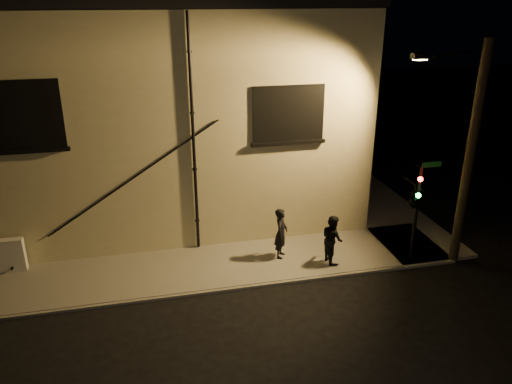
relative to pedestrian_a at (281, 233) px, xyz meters
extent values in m
plane|color=black|center=(-1.00, -1.56, -1.05)|extent=(90.00, 90.00, 0.00)
cube|color=slate|center=(-4.00, -0.06, -0.99)|extent=(20.00, 3.00, 0.12)
cube|color=slate|center=(5.50, 6.44, -0.99)|extent=(3.00, 16.00, 0.12)
cube|color=beige|center=(-4.00, 7.44, 3.20)|extent=(16.00, 12.00, 8.50)
cube|color=black|center=(-4.00, 7.44, 7.60)|extent=(16.20, 12.20, 0.30)
cube|color=black|center=(-8.00, 1.42, 4.35)|extent=(2.20, 0.10, 2.20)
cube|color=black|center=(-8.00, 1.44, 4.35)|extent=(1.98, 0.05, 1.98)
cube|color=black|center=(0.60, 1.42, 3.95)|extent=(2.60, 0.10, 2.00)
cube|color=#A5B28C|center=(0.60, 1.44, 3.95)|extent=(2.38, 0.05, 1.78)
cylinder|color=black|center=(-2.80, 1.36, 3.26)|extent=(0.11, 0.11, 8.30)
cylinder|color=black|center=(-5.00, 1.39, 1.95)|extent=(5.96, 0.04, 3.75)
cylinder|color=black|center=(-4.88, 1.39, 2.01)|extent=(5.96, 0.04, 3.75)
imported|color=black|center=(0.00, 0.00, 0.00)|extent=(0.71, 0.81, 1.86)
imported|color=black|center=(1.65, -0.73, -0.05)|extent=(0.75, 0.92, 1.75)
cylinder|color=black|center=(4.49, -1.21, 0.80)|extent=(0.12, 0.12, 3.47)
imported|color=black|center=(4.27, -1.33, 1.54)|extent=(0.45, 2.09, 0.84)
sphere|color=#FF140C|center=(4.29, -1.51, 2.22)|extent=(0.17, 0.17, 0.17)
sphere|color=#14FF3F|center=(4.29, -1.51, 1.64)|extent=(0.17, 0.17, 0.17)
cube|color=#0C4C1E|center=(4.84, -1.21, 2.59)|extent=(0.70, 0.03, 0.18)
cylinder|color=black|center=(5.99, -1.52, 2.81)|extent=(0.32, 0.32, 7.72)
cylinder|color=black|center=(5.19, -0.97, 6.13)|extent=(1.96, 1.06, 0.10)
cube|color=black|center=(4.39, -0.42, 6.03)|extent=(0.55, 0.28, 0.18)
cube|color=#FFC672|center=(4.39, -0.42, 5.93)|extent=(0.42, 0.20, 0.04)
camera|label=1|loc=(-4.45, -15.23, 7.93)|focal=35.00mm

